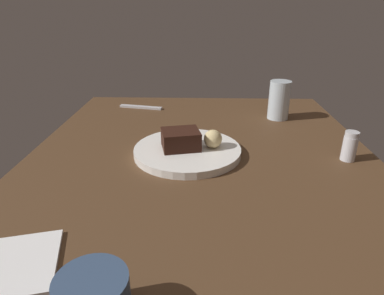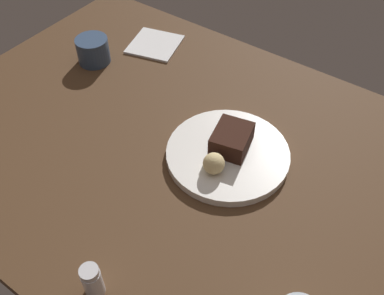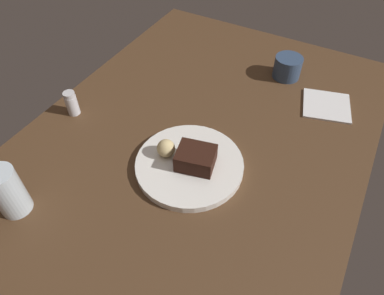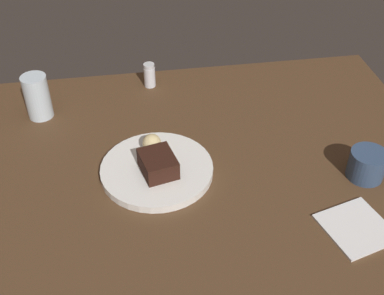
{
  "view_description": "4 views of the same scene",
  "coord_description": "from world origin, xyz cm",
  "px_view_note": "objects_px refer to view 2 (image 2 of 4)",
  "views": [
    {
      "loc": [
        -64.31,
        0.34,
        37.23
      ],
      "look_at": [
        5.47,
        2.51,
        6.34
      ],
      "focal_mm": 31.17,
      "sensor_mm": 36.0,
      "label": 1
    },
    {
      "loc": [
        38.68,
        -51.18,
        72.11
      ],
      "look_at": [
        3.47,
        -1.82,
        7.11
      ],
      "focal_mm": 41.22,
      "sensor_mm": 36.0,
      "label": 2
    },
    {
      "loc": [
        55.84,
        29.76,
        68.06
      ],
      "look_at": [
        6.77,
        2.91,
        7.7
      ],
      "focal_mm": 32.85,
      "sensor_mm": 36.0,
      "label": 3
    },
    {
      "loc": [
        14.15,
        87.63,
        79.09
      ],
      "look_at": [
        0.63,
        2.48,
        8.64
      ],
      "focal_mm": 46.11,
      "sensor_mm": 36.0,
      "label": 4
    }
  ],
  "objects_px": {
    "bread_roll": "(214,163)",
    "salt_shaker": "(92,281)",
    "coffee_cup": "(93,50)",
    "chocolate_cake_slice": "(232,139)",
    "dessert_plate": "(228,154)",
    "folded_napkin": "(155,44)"
  },
  "relations": [
    {
      "from": "bread_roll",
      "to": "salt_shaker",
      "type": "relative_size",
      "value": 0.62
    },
    {
      "from": "dessert_plate",
      "to": "chocolate_cake_slice",
      "type": "bearing_deg",
      "value": 98.67
    },
    {
      "from": "salt_shaker",
      "to": "coffee_cup",
      "type": "xyz_separation_m",
      "value": [
        -0.45,
        0.46,
        -0.0
      ]
    },
    {
      "from": "dessert_plate",
      "to": "bread_roll",
      "type": "distance_m",
      "value": 0.07
    },
    {
      "from": "coffee_cup",
      "to": "folded_napkin",
      "type": "relative_size",
      "value": 0.64
    },
    {
      "from": "dessert_plate",
      "to": "coffee_cup",
      "type": "height_order",
      "value": "coffee_cup"
    },
    {
      "from": "bread_roll",
      "to": "dessert_plate",
      "type": "bearing_deg",
      "value": 94.1
    },
    {
      "from": "bread_roll",
      "to": "folded_napkin",
      "type": "height_order",
      "value": "bread_roll"
    },
    {
      "from": "chocolate_cake_slice",
      "to": "coffee_cup",
      "type": "xyz_separation_m",
      "value": [
        -0.46,
        0.07,
        -0.01
      ]
    },
    {
      "from": "bread_roll",
      "to": "coffee_cup",
      "type": "xyz_separation_m",
      "value": [
        -0.47,
        0.15,
        -0.01
      ]
    },
    {
      "from": "dessert_plate",
      "to": "salt_shaker",
      "type": "distance_m",
      "value": 0.38
    },
    {
      "from": "folded_napkin",
      "to": "chocolate_cake_slice",
      "type": "bearing_deg",
      "value": -29.7
    },
    {
      "from": "bread_roll",
      "to": "folded_napkin",
      "type": "distance_m",
      "value": 0.49
    },
    {
      "from": "chocolate_cake_slice",
      "to": "dessert_plate",
      "type": "bearing_deg",
      "value": -81.33
    },
    {
      "from": "salt_shaker",
      "to": "coffee_cup",
      "type": "distance_m",
      "value": 0.64
    },
    {
      "from": "dessert_plate",
      "to": "coffee_cup",
      "type": "xyz_separation_m",
      "value": [
        -0.47,
        0.08,
        0.02
      ]
    },
    {
      "from": "dessert_plate",
      "to": "coffee_cup",
      "type": "distance_m",
      "value": 0.47
    },
    {
      "from": "salt_shaker",
      "to": "coffee_cup",
      "type": "height_order",
      "value": "salt_shaker"
    },
    {
      "from": "coffee_cup",
      "to": "chocolate_cake_slice",
      "type": "bearing_deg",
      "value": -8.44
    },
    {
      "from": "salt_shaker",
      "to": "folded_napkin",
      "type": "xyz_separation_m",
      "value": [
        -0.36,
        0.61,
        -0.03
      ]
    },
    {
      "from": "dessert_plate",
      "to": "bread_roll",
      "type": "xyz_separation_m",
      "value": [
        0.0,
        -0.06,
        0.03
      ]
    },
    {
      "from": "chocolate_cake_slice",
      "to": "coffee_cup",
      "type": "relative_size",
      "value": 1.05
    }
  ]
}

